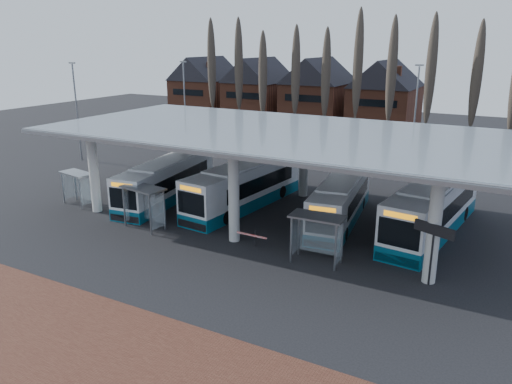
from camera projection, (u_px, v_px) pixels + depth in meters
The scene contains 17 objects.
ground at pixel (213, 254), 29.87m from camera, with size 140.00×140.00×0.00m, color black.
brick_strip at pixel (47, 363), 19.79m from camera, with size 70.00×10.00×0.03m, color brown.
station_canopy at pixel (274, 139), 34.94m from camera, with size 32.00×16.00×6.34m.
poplar_row at pixel (375, 74), 55.05m from camera, with size 45.10×1.10×14.50m.
townhouse_row at pixel (288, 86), 72.32m from camera, with size 36.80×10.30×12.25m.
lamp_post_a at pixel (185, 106), 55.05m from camera, with size 0.80×0.16×10.17m.
lamp_post_b at pixel (415, 117), 47.42m from camera, with size 0.80×0.16×10.17m.
lamp_post_d at pixel (77, 110), 51.99m from camera, with size 0.80×0.16×10.17m.
bus_0 at pixel (167, 181), 39.79m from camera, with size 4.01×11.92×3.25m.
bus_1 at pixel (245, 186), 38.11m from camera, with size 3.76×12.47×3.41m.
bus_2 at pixel (341, 201), 35.11m from camera, with size 3.80×11.24×3.06m.
bus_3 at pixel (433, 208), 32.87m from camera, with size 4.21×13.03×3.56m.
shelter_0 at pixel (79, 181), 38.59m from camera, with size 2.96×1.84×2.56m.
shelter_1 at pixel (145, 198), 33.64m from camera, with size 3.31×2.02×2.89m.
shelter_2 at pixel (318, 228), 28.34m from camera, with size 3.13×1.67×2.85m.
info_sign_0 at pixel (434, 234), 25.32m from camera, with size 2.14×0.98×3.38m.
barrier at pixel (253, 236), 30.51m from camera, with size 2.09×0.59×1.04m.
Camera 1 is at (15.42, -22.91, 12.26)m, focal length 35.00 mm.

